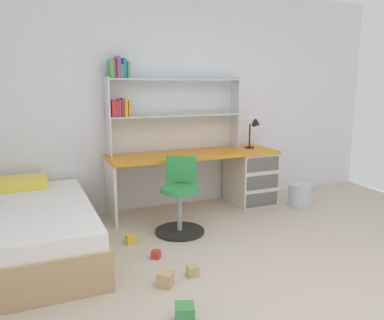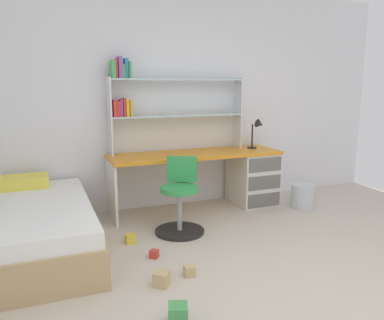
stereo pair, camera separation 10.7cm
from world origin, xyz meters
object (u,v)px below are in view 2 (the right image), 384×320
(desk, at_px, (237,174))
(bed_platform, at_px, (25,230))
(toy_block_natural_3, at_px, (162,279))
(toy_block_yellow_0, at_px, (130,239))
(desk_lamp, at_px, (258,129))
(toy_block_natural_5, at_px, (189,271))
(bookshelf_hutch, at_px, (158,98))
(swivel_chair, at_px, (180,203))
(toy_block_green_1, at_px, (178,314))
(toy_block_red_2, at_px, (154,254))
(waste_bin, at_px, (303,196))

(desk, distance_m, bed_platform, 2.60)
(desk, distance_m, toy_block_natural_3, 2.27)
(toy_block_yellow_0, bearing_deg, desk_lamp, 21.61)
(toy_block_natural_5, bearing_deg, bed_platform, 142.75)
(bookshelf_hutch, relative_size, swivel_chair, 2.13)
(swivel_chair, height_order, toy_block_green_1, swivel_chair)
(toy_block_green_1, distance_m, toy_block_natural_5, 0.65)
(toy_block_red_2, bearing_deg, waste_bin, 18.54)
(desk_lamp, distance_m, toy_block_natural_3, 2.63)
(bookshelf_hutch, bearing_deg, desk, -11.09)
(waste_bin, distance_m, toy_block_natural_5, 2.32)
(toy_block_red_2, relative_size, toy_block_natural_5, 0.83)
(toy_block_green_1, bearing_deg, bookshelf_hutch, 75.63)
(bed_platform, relative_size, toy_block_green_1, 14.88)
(desk_lamp, relative_size, waste_bin, 1.29)
(toy_block_yellow_0, relative_size, toy_block_natural_5, 1.05)
(desk, xyz_separation_m, desk_lamp, (0.30, 0.02, 0.57))
(desk, relative_size, toy_block_yellow_0, 23.16)
(waste_bin, bearing_deg, toy_block_yellow_0, -172.07)
(bookshelf_hutch, bearing_deg, waste_bin, -19.23)
(waste_bin, relative_size, toy_block_natural_5, 3.43)
(waste_bin, relative_size, toy_block_green_1, 2.34)
(toy_block_green_1, height_order, toy_block_natural_3, toy_block_green_1)
(swivel_chair, relative_size, bed_platform, 0.42)
(toy_block_yellow_0, distance_m, toy_block_natural_3, 0.91)
(bookshelf_hutch, distance_m, desk_lamp, 1.35)
(toy_block_red_2, bearing_deg, bookshelf_hutch, 70.62)
(desk, xyz_separation_m, toy_block_red_2, (-1.45, -1.14, -0.38))
(toy_block_natural_3, bearing_deg, bed_platform, 134.23)
(desk_lamp, distance_m, toy_block_red_2, 2.30)
(toy_block_green_1, bearing_deg, toy_block_red_2, 82.64)
(desk_lamp, distance_m, bed_platform, 2.99)
(toy_block_red_2, bearing_deg, toy_block_yellow_0, 107.00)
(bookshelf_hutch, height_order, swivel_chair, bookshelf_hutch)
(swivel_chair, xyz_separation_m, toy_block_natural_5, (-0.27, -0.95, -0.27))
(desk_lamp, distance_m, toy_block_green_1, 3.00)
(desk, relative_size, swivel_chair, 2.67)
(swivel_chair, bearing_deg, bookshelf_hutch, 88.00)
(waste_bin, relative_size, toy_block_yellow_0, 3.26)
(desk_lamp, distance_m, swivel_chair, 1.60)
(swivel_chair, bearing_deg, toy_block_natural_5, -105.63)
(toy_block_natural_5, bearing_deg, toy_block_green_1, -118.05)
(swivel_chair, height_order, waste_bin, swivel_chair)
(bookshelf_hutch, relative_size, toy_block_red_2, 23.36)
(bed_platform, height_order, waste_bin, bed_platform)
(toy_block_natural_3, bearing_deg, waste_bin, 28.51)
(bookshelf_hutch, distance_m, toy_block_red_2, 1.95)
(bed_platform, distance_m, toy_block_red_2, 1.21)
(waste_bin, distance_m, toy_block_green_1, 2.89)
(bookshelf_hutch, bearing_deg, toy_block_green_1, -104.37)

